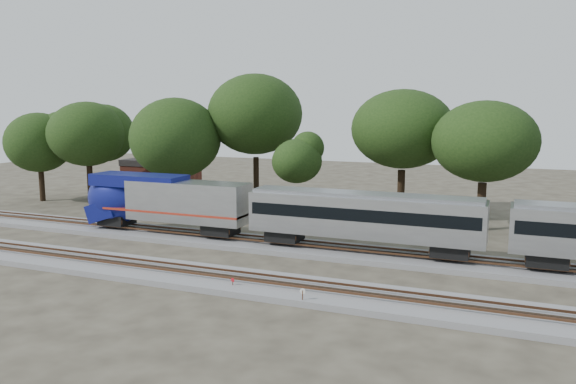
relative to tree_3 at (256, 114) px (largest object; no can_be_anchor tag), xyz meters
name	(u,v)px	position (x,y,z in m)	size (l,w,h in m)	color
ground	(229,265)	(8.70, -23.43, -10.80)	(160.00, 160.00, 0.00)	#383328
track_far	(262,244)	(8.70, -17.43, -10.60)	(160.00, 5.00, 0.73)	slate
track_near	(201,277)	(8.70, -27.43, -10.60)	(160.00, 5.00, 0.73)	slate
switch_stand_red	(233,283)	(11.81, -28.72, -10.25)	(0.27, 0.12, 0.86)	#512D19
switch_stand_white	(303,295)	(16.93, -29.65, -10.10)	(0.35, 0.07, 1.10)	#512D19
switch_lever	(306,300)	(16.85, -28.91, -10.65)	(0.50, 0.30, 0.30)	#512D19
brick_building	(162,175)	(-17.50, 6.15, -8.55)	(9.43, 6.72, 4.48)	brown
tree_0	(39,143)	(-26.46, -6.62, -3.51)	(7.44, 7.44, 10.48)	black
tree_1	(88,134)	(-19.98, -5.33, -2.41)	(8.55, 8.55, 12.06)	black
tree_2	(176,138)	(-7.28, -5.66, -2.62)	(8.33, 8.33, 11.75)	black
tree_3	(256,114)	(0.00, 0.00, 0.00)	(10.99, 10.99, 15.49)	black
tree_4	(297,161)	(7.54, -6.14, -4.65)	(6.29, 6.29, 8.86)	black
tree_5	(403,129)	(17.12, -0.23, -1.44)	(9.53, 9.53, 13.43)	black
tree_6	(485,142)	(25.45, -3.93, -2.34)	(8.62, 8.62, 12.15)	black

